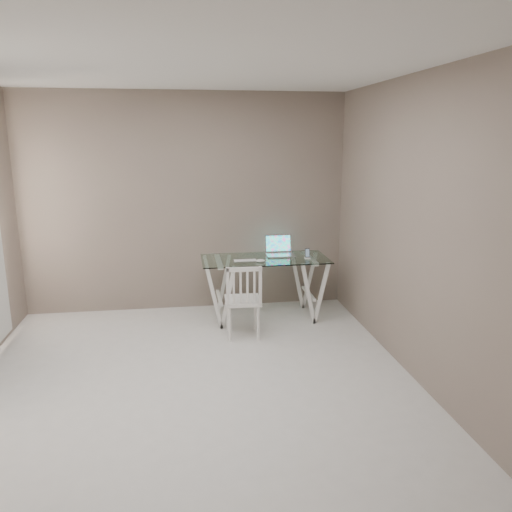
{
  "coord_description": "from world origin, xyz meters",
  "views": [
    {
      "loc": [
        -0.05,
        -3.99,
        2.14
      ],
      "look_at": [
        0.76,
        1.41,
        0.85
      ],
      "focal_mm": 35.0,
      "sensor_mm": 36.0,
      "label": 1
    }
  ],
  "objects": [
    {
      "name": "room",
      "position": [
        -0.06,
        0.02,
        1.72
      ],
      "size": [
        4.5,
        4.52,
        2.71
      ],
      "color": "beige",
      "rests_on": "ground"
    },
    {
      "name": "desk",
      "position": [
        0.91,
        1.71,
        0.38
      ],
      "size": [
        1.5,
        0.7,
        0.75
      ],
      "color": "silver",
      "rests_on": "ground"
    },
    {
      "name": "chair",
      "position": [
        0.57,
        1.11,
        0.46
      ],
      "size": [
        0.39,
        0.39,
        0.83
      ],
      "rotation": [
        0.0,
        0.0,
        -0.03
      ],
      "color": "silver",
      "rests_on": "ground"
    },
    {
      "name": "laptop",
      "position": [
        1.12,
        1.87,
        0.8
      ],
      "size": [
        0.34,
        0.28,
        0.24
      ],
      "color": "silver",
      "rests_on": "desk"
    },
    {
      "name": "keyboard",
      "position": [
        0.66,
        1.61,
        0.75
      ],
      "size": [
        0.28,
        0.12,
        0.01
      ],
      "primitive_type": "cube",
      "color": "silver",
      "rests_on": "desk"
    },
    {
      "name": "mouse",
      "position": [
        0.82,
        1.53,
        0.76
      ],
      "size": [
        0.11,
        0.06,
        0.03
      ],
      "primitive_type": "ellipsoid",
      "color": "white",
      "rests_on": "desk"
    },
    {
      "name": "phone_dock",
      "position": [
        1.41,
        1.63,
        0.78
      ],
      "size": [
        0.06,
        0.06,
        0.12
      ],
      "color": "white",
      "rests_on": "desk"
    }
  ]
}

